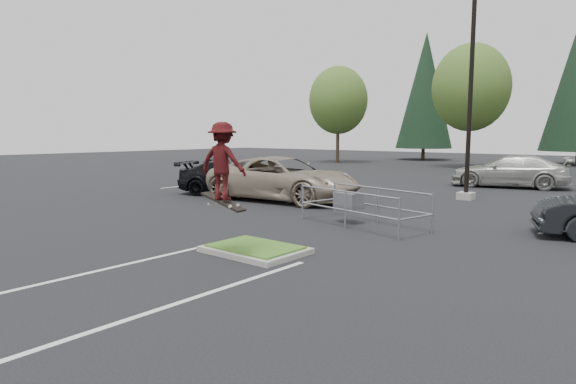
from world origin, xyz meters
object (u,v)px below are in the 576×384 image
Objects in this scene: light_pole at (471,87)px; skateboarder at (223,162)px; cart_corral at (352,201)px; car_l_tan at (283,179)px; decid_b at (471,90)px; car_l_black at (234,178)px; car_l_grey at (224,168)px; decid_a at (338,102)px; conif_a at (425,91)px; car_far_silver at (511,171)px.

light_pole is 5.56× the size of skateboarder.
car_l_tan reaches higher than cart_corral.
decid_b is 24.20m from car_l_black.
car_l_grey is (-14.00, -0.51, -3.87)m from light_pole.
car_l_grey is (4.51, -18.54, -4.89)m from decid_a.
conif_a is at bearing 68.09° from decid_a.
decid_a is 2.19× the size of car_l_grey.
car_l_tan is at bearing -60.83° from decid_a.
cart_corral is 2.28× the size of skateboarder.
cart_corral is 0.65× the size of car_l_tan.
cart_corral is 5.58m from car_l_tan.
decid_b reaches higher than car_l_grey.
car_far_silver reaches higher than car_l_black.
decid_a is 12.02m from decid_b.
light_pole is 8.56m from cart_corral.
conif_a is at bearing -11.36° from car_l_grey.
skateboarder reaches higher than car_l_black.
car_l_grey is (-13.28, 7.10, -0.01)m from cart_corral.
car_l_tan is (-5.20, 8.00, -1.24)m from skateboarder.
decid_b is (-6.51, 18.53, 1.48)m from light_pole.
conif_a is (-14.50, 28.00, 2.54)m from light_pole.
car_far_silver reaches higher than car_l_grey.
decid_b is 0.74× the size of conif_a.
conif_a is at bearing 117.38° from light_pole.
skateboarder is (18.06, -31.03, -3.46)m from decid_a.
car_l_black is (-2.85, 0.00, -0.13)m from car_l_tan.
decid_a is at bearing -73.48° from skateboarder.
car_l_black is at bearing -58.51° from skateboarder.
cart_corral is (17.79, -25.64, -4.88)m from decid_a.
decid_b is 21.15m from car_l_grey.
cart_corral is at bearing -100.87° from skateboarder.
decid_a is 22.65m from car_far_silver.
car_l_tan reaches higher than car_l_grey.
cart_corral is 5.59m from skateboarder.
cart_corral is (13.78, -35.60, -6.40)m from conif_a.
decid_b is 32.35m from skateboarder.
light_pole is 1.82× the size of car_far_silver.
decid_b reaches higher than car_far_silver.
light_pole reaches higher than car_far_silver.
decid_a is 2.15× the size of cart_corral.
decid_b is 12.43m from conif_a.
skateboarder is (-0.45, -13.00, -2.44)m from light_pole.
conif_a is (-7.99, 9.47, 1.05)m from decid_b.
light_pole is at bearing -100.30° from car_l_grey.
car_l_tan is (0.86, -23.53, -5.16)m from decid_b.
conif_a is 34.73m from car_l_tan.
car_l_tan is at bearing -113.52° from car_l_black.
car_l_tan is at bearing -87.91° from decid_b.
decid_b is at bearing -165.51° from car_far_silver.
decid_b is 2.37× the size of car_l_grey.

